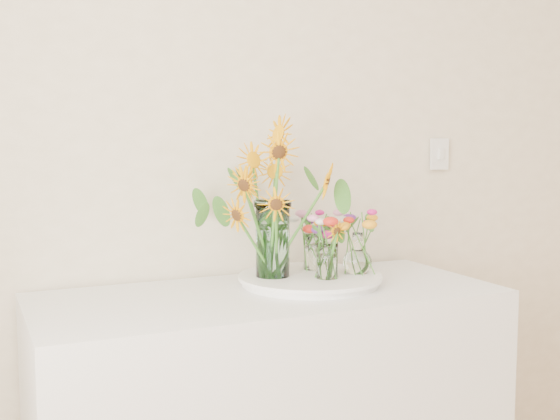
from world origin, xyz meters
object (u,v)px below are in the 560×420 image
object	(u,v)px
small_vase_a	(327,262)
small_vase_b	(357,254)
mason_jar	(273,239)
tray	(310,281)
small_vase_c	(315,252)

from	to	relation	value
small_vase_a	small_vase_b	xyz separation A→B (m)	(0.13, 0.04, 0.01)
mason_jar	small_vase_a	xyz separation A→B (m)	(0.14, -0.10, -0.07)
tray	small_vase_b	bearing A→B (deg)	-10.93
tray	small_vase_c	distance (m)	0.13
tray	small_vase_c	bearing A→B (deg)	54.85
tray	small_vase_b	distance (m)	0.18
mason_jar	small_vase_c	world-z (taller)	mason_jar
small_vase_b	small_vase_c	xyz separation A→B (m)	(-0.10, 0.11, -0.01)
small_vase_b	tray	bearing A→B (deg)	169.07
tray	small_vase_a	size ratio (longest dim) A/B	3.77
small_vase_c	small_vase_b	bearing A→B (deg)	-50.25
mason_jar	small_vase_a	distance (m)	0.18
mason_jar	small_vase_c	bearing A→B (deg)	16.48
tray	mason_jar	bearing A→B (deg)	164.07
small_vase_a	small_vase_c	size ratio (longest dim) A/B	0.92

